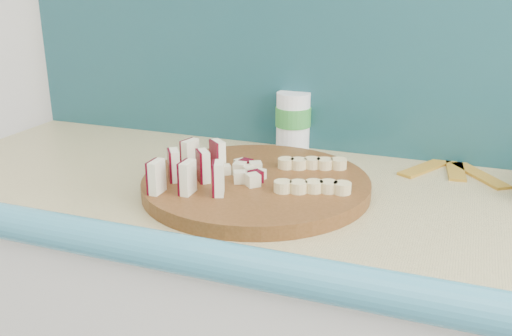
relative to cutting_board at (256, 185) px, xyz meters
name	(u,v)px	position (x,y,z in m)	size (l,w,h in m)	color
backsplash	(488,47)	(0.38, 0.31, 0.24)	(2.20, 0.02, 0.50)	teal
cutting_board	(256,185)	(0.00, 0.00, 0.00)	(0.43, 0.43, 0.03)	#492A0F
apple_wedges	(192,167)	(-0.10, -0.06, 0.04)	(0.14, 0.19, 0.06)	#F9F0C7
apple_chunks	(241,172)	(-0.03, -0.01, 0.02)	(0.07, 0.08, 0.02)	beige
banana_slices	(312,174)	(0.10, 0.03, 0.02)	(0.17, 0.19, 0.02)	beige
canister	(293,120)	(-0.02, 0.28, 0.06)	(0.08, 0.08, 0.13)	white
banana_peel	(453,170)	(0.35, 0.25, -0.01)	(0.22, 0.18, 0.01)	gold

